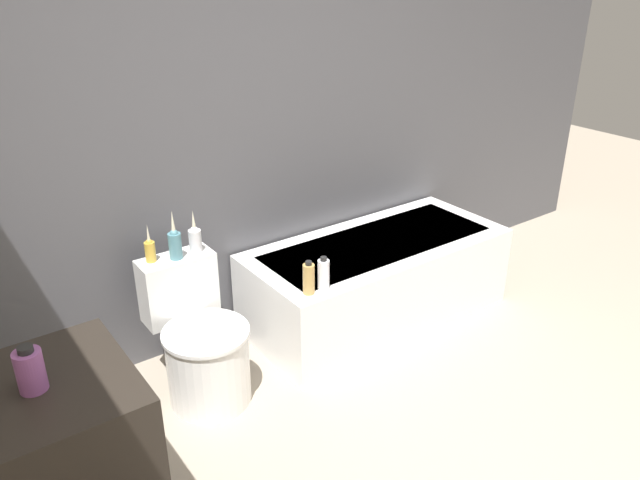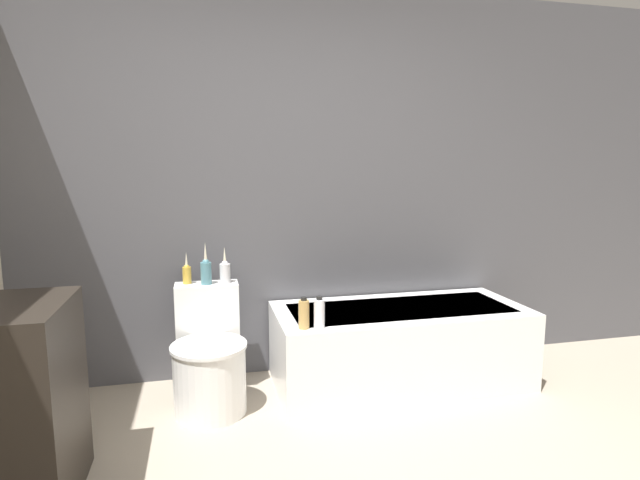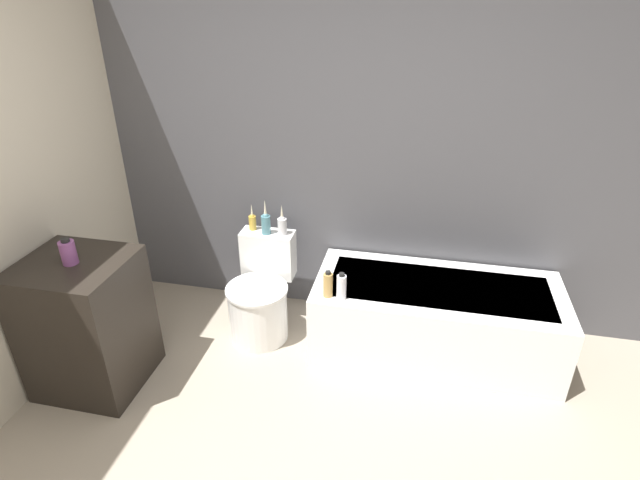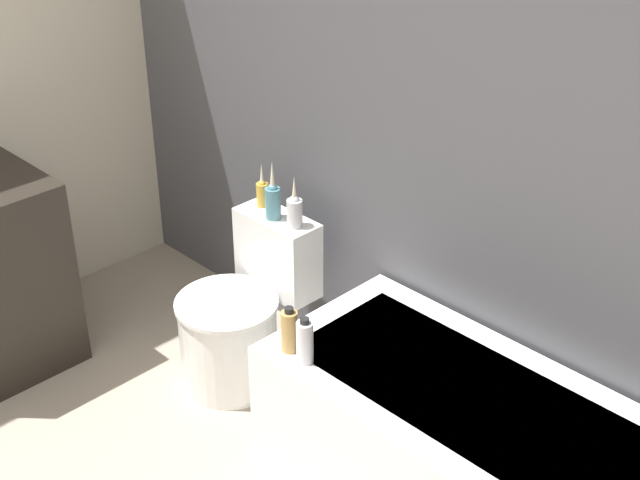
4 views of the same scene
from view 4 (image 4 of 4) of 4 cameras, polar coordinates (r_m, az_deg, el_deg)
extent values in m
cube|color=#4C4C51|center=(3.36, 5.82, 9.24)|extent=(6.40, 0.06, 2.60)
cube|color=white|center=(3.24, 10.36, -13.81)|extent=(1.63, 0.73, 0.51)
cube|color=#B7BCC6|center=(3.08, 10.78, -10.43)|extent=(1.43, 0.53, 0.01)
cylinder|color=white|center=(3.85, -5.86, -6.61)|extent=(0.41, 0.41, 0.39)
cylinder|color=white|center=(3.73, -6.01, -4.04)|extent=(0.44, 0.44, 0.02)
cube|color=white|center=(3.82, -2.73, -0.80)|extent=(0.38, 0.17, 0.35)
cylinder|color=gold|center=(3.81, -3.71, 2.90)|extent=(0.05, 0.05, 0.10)
sphere|color=gold|center=(3.78, -3.73, 3.61)|extent=(0.03, 0.03, 0.03)
cone|color=beige|center=(3.76, -3.76, 4.26)|extent=(0.02, 0.02, 0.09)
cylinder|color=teal|center=(3.70, -3.03, 2.35)|extent=(0.07, 0.07, 0.14)
sphere|color=teal|center=(3.67, -3.06, 3.31)|extent=(0.04, 0.04, 0.04)
cone|color=beige|center=(3.64, -3.08, 4.18)|extent=(0.02, 0.02, 0.12)
cylinder|color=silver|center=(3.63, -1.64, 1.72)|extent=(0.07, 0.07, 0.12)
sphere|color=silver|center=(3.61, -1.65, 2.56)|extent=(0.04, 0.04, 0.04)
cone|color=beige|center=(3.58, -1.66, 3.32)|extent=(0.02, 0.02, 0.11)
cylinder|color=tan|center=(3.22, -1.97, -5.87)|extent=(0.06, 0.06, 0.16)
cylinder|color=black|center=(3.17, -2.00, -4.51)|extent=(0.03, 0.03, 0.02)
cylinder|color=silver|center=(3.16, -0.98, -6.58)|extent=(0.06, 0.06, 0.16)
cylinder|color=black|center=(3.11, -1.00, -5.20)|extent=(0.03, 0.03, 0.02)
camera|label=1|loc=(3.59, -54.64, 12.15)|focal=35.00mm
camera|label=2|loc=(2.84, -58.14, -6.86)|focal=28.00mm
camera|label=3|loc=(1.67, -74.82, 2.81)|focal=28.00mm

